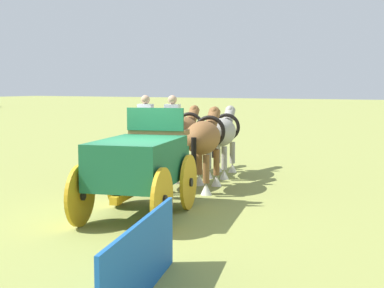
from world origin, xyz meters
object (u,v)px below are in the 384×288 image
(draft_horse_rear_off, at_px, (204,140))
(draft_horse_lead_near, at_px, (184,133))
(draft_horse_rear_near, at_px, (160,139))
(draft_horse_lead_off, at_px, (222,134))
(show_wagon, at_px, (140,162))

(draft_horse_rear_off, distance_m, draft_horse_lead_near, 2.90)
(draft_horse_rear_near, height_order, draft_horse_lead_off, draft_horse_rear_near)
(draft_horse_lead_off, bearing_deg, draft_horse_rear_near, 167.45)
(draft_horse_lead_near, distance_m, draft_horse_lead_off, 1.30)
(draft_horse_lead_near, xyz_separation_m, draft_horse_lead_off, (0.33, -1.26, 0.00))
(show_wagon, distance_m, draft_horse_rear_off, 3.54)
(draft_horse_rear_off, xyz_separation_m, draft_horse_lead_off, (2.53, 0.63, -0.05))
(draft_horse_rear_off, xyz_separation_m, draft_horse_lead_near, (2.20, 1.89, -0.05))
(draft_horse_rear_off, bearing_deg, draft_horse_lead_near, 40.61)
(show_wagon, relative_size, draft_horse_rear_near, 1.79)
(show_wagon, xyz_separation_m, draft_horse_rear_off, (3.52, 0.21, 0.20))
(draft_horse_lead_off, bearing_deg, draft_horse_rear_off, -166.03)
(draft_horse_rear_near, relative_size, draft_horse_lead_off, 1.03)
(draft_horse_rear_off, height_order, draft_horse_lead_off, draft_horse_rear_off)
(show_wagon, relative_size, draft_horse_lead_near, 1.87)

